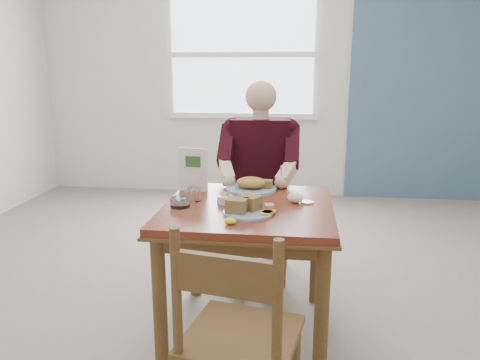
# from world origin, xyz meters

# --- Properties ---
(floor) EXTENTS (6.00, 6.00, 0.00)m
(floor) POSITION_xyz_m (0.00, 0.00, 0.00)
(floor) COLOR slate
(floor) RESTS_ON ground
(wall_back) EXTENTS (5.50, 0.00, 5.50)m
(wall_back) POSITION_xyz_m (0.00, 3.00, 1.40)
(wall_back) COLOR beige
(wall_back) RESTS_ON ground
(accent_panel) EXTENTS (1.60, 0.02, 2.80)m
(accent_panel) POSITION_xyz_m (1.60, 2.98, 1.40)
(accent_panel) COLOR #425F7B
(accent_panel) RESTS_ON ground
(lemon_wedge) EXTENTS (0.06, 0.04, 0.03)m
(lemon_wedge) POSITION_xyz_m (-0.05, -0.32, 0.77)
(lemon_wedge) COLOR #F6F233
(lemon_wedge) RESTS_ON table
(napkin) EXTENTS (0.09, 0.08, 0.06)m
(napkin) POSITION_xyz_m (0.25, 0.08, 0.78)
(napkin) COLOR white
(napkin) RESTS_ON table
(metal_dish) EXTENTS (0.09, 0.09, 0.01)m
(metal_dish) POSITION_xyz_m (0.32, 0.08, 0.75)
(metal_dish) COLOR silver
(metal_dish) RESTS_ON table
(window) EXTENTS (1.72, 0.04, 1.42)m
(window) POSITION_xyz_m (-0.40, 2.97, 1.60)
(window) COLOR white
(window) RESTS_ON wall_back
(table) EXTENTS (0.92, 0.92, 0.75)m
(table) POSITION_xyz_m (0.00, 0.00, 0.64)
(table) COLOR maroon
(table) RESTS_ON ground
(chair_far) EXTENTS (0.42, 0.42, 0.95)m
(chair_far) POSITION_xyz_m (0.00, 0.80, 0.48)
(chair_far) COLOR brown
(chair_far) RESTS_ON ground
(chair_near) EXTENTS (0.49, 0.49, 0.95)m
(chair_near) POSITION_xyz_m (0.05, -0.85, 0.48)
(chair_near) COLOR brown
(chair_near) RESTS_ON ground
(diner) EXTENTS (0.53, 0.56, 1.39)m
(diner) POSITION_xyz_m (0.00, 0.71, 0.81)
(diner) COLOR tan
(diner) RESTS_ON chair_far
(near_plate) EXTENTS (0.31, 0.31, 0.08)m
(near_plate) POSITION_xyz_m (0.01, -0.15, 0.78)
(near_plate) COLOR white
(near_plate) RESTS_ON table
(far_plate) EXTENTS (0.33, 0.33, 0.08)m
(far_plate) POSITION_xyz_m (-0.01, 0.31, 0.78)
(far_plate) COLOR white
(far_plate) RESTS_ON table
(caddy) EXTENTS (0.11, 0.11, 0.06)m
(caddy) POSITION_xyz_m (-0.13, 0.01, 0.77)
(caddy) COLOR white
(caddy) RESTS_ON table
(shakers) EXTENTS (0.09, 0.05, 0.08)m
(shakers) POSITION_xyz_m (-0.31, 0.04, 0.79)
(shakers) COLOR white
(shakers) RESTS_ON table
(creamer) EXTENTS (0.13, 0.13, 0.05)m
(creamer) POSITION_xyz_m (-0.35, -0.08, 0.78)
(creamer) COLOR white
(creamer) RESTS_ON table
(menu) EXTENTS (0.18, 0.03, 0.26)m
(menu) POSITION_xyz_m (-0.36, 0.25, 0.88)
(menu) COLOR white
(menu) RESTS_ON table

